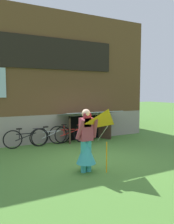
# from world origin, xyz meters

# --- Properties ---
(ground_plane) EXTENTS (60.00, 60.00, 0.00)m
(ground_plane) POSITION_xyz_m (0.00, 0.00, 0.00)
(ground_plane) COLOR #4C7F33
(log_house) EXTENTS (8.51, 6.65, 5.44)m
(log_house) POSITION_xyz_m (0.00, 5.77, 2.72)
(log_house) COLOR gray
(log_house) RESTS_ON ground_plane
(person) EXTENTS (0.61, 0.53, 1.67)m
(person) POSITION_xyz_m (-0.71, -0.75, 0.71)
(person) COLOR teal
(person) RESTS_ON ground_plane
(kite) EXTENTS (0.83, 0.82, 1.61)m
(kite) POSITION_xyz_m (-0.34, -1.25, 1.32)
(kite) COLOR orange
(kite) RESTS_ON ground_plane
(bicycle_red) EXTENTS (1.74, 0.36, 0.80)m
(bicycle_red) POSITION_xyz_m (0.23, 2.54, 0.39)
(bicycle_red) COLOR black
(bicycle_red) RESTS_ON ground_plane
(bicycle_silver) EXTENTS (1.68, 0.18, 0.76)m
(bicycle_silver) POSITION_xyz_m (-0.54, 2.63, 0.37)
(bicycle_silver) COLOR black
(bicycle_silver) RESTS_ON ground_plane
(bicycle_black) EXTENTS (1.66, 0.14, 0.76)m
(bicycle_black) POSITION_xyz_m (-1.55, 2.61, 0.37)
(bicycle_black) COLOR black
(bicycle_black) RESTS_ON ground_plane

